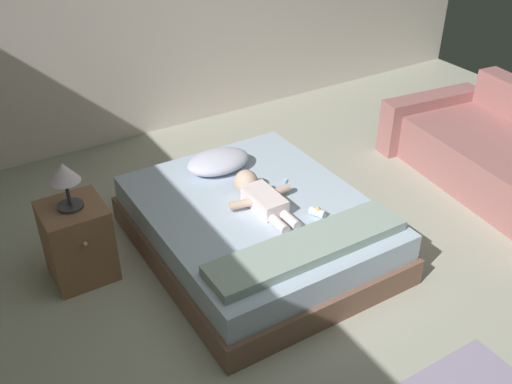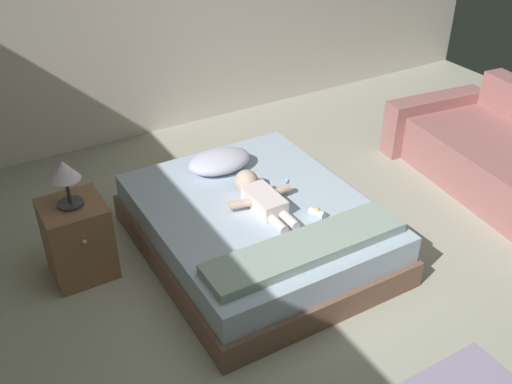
{
  "view_description": "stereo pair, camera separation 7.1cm",
  "coord_description": "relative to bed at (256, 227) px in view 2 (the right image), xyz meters",
  "views": [
    {
      "loc": [
        -1.83,
        -2.04,
        2.63
      ],
      "look_at": [
        -0.07,
        0.81,
        0.48
      ],
      "focal_mm": 41.19,
      "sensor_mm": 36.0,
      "label": 1
    },
    {
      "loc": [
        -1.77,
        -2.08,
        2.63
      ],
      "look_at": [
        -0.07,
        0.81,
        0.48
      ],
      "focal_mm": 41.19,
      "sensor_mm": 36.0,
      "label": 2
    }
  ],
  "objects": [
    {
      "name": "ground_plane",
      "position": [
        0.07,
        -0.81,
        -0.19
      ],
      "size": [
        8.0,
        8.0,
        0.0
      ],
      "primitive_type": "plane",
      "color": "#AAAA97"
    },
    {
      "name": "toothbrush",
      "position": [
        0.32,
        0.09,
        0.2
      ],
      "size": [
        0.06,
        0.13,
        0.02
      ],
      "color": "#2897E7",
      "rests_on": "bed"
    },
    {
      "name": "lamp",
      "position": [
        -1.14,
        0.38,
        0.59
      ],
      "size": [
        0.19,
        0.19,
        0.32
      ],
      "color": "#333338",
      "rests_on": "nightstand"
    },
    {
      "name": "nightstand",
      "position": [
        -1.14,
        0.38,
        0.08
      ],
      "size": [
        0.4,
        0.43,
        0.55
      ],
      "color": "#885D40",
      "rests_on": "ground_plane"
    },
    {
      "name": "blanket",
      "position": [
        0.0,
        -0.61,
        0.23
      ],
      "size": [
        1.33,
        0.31,
        0.07
      ],
      "color": "#93A89C",
      "rests_on": "bed"
    },
    {
      "name": "pillow",
      "position": [
        0.0,
        0.54,
        0.27
      ],
      "size": [
        0.49,
        0.32,
        0.14
      ],
      "color": "silver",
      "rests_on": "bed"
    },
    {
      "name": "bed",
      "position": [
        0.0,
        0.0,
        0.0
      ],
      "size": [
        1.48,
        1.8,
        0.38
      ],
      "color": "brown",
      "rests_on": "ground_plane"
    },
    {
      "name": "baby",
      "position": [
        0.03,
        -0.0,
        0.26
      ],
      "size": [
        0.48,
        0.65,
        0.17
      ],
      "color": "white",
      "rests_on": "bed"
    },
    {
      "name": "baby_bottle",
      "position": [
        0.27,
        -0.34,
        0.23
      ],
      "size": [
        0.1,
        0.12,
        0.08
      ],
      "color": "white",
      "rests_on": "bed"
    }
  ]
}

